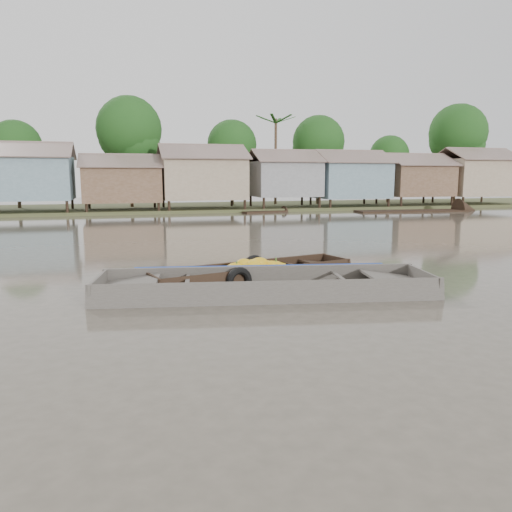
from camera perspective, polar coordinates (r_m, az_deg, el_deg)
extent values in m
plane|color=#4D473B|center=(12.11, 5.35, -4.65)|extent=(120.00, 120.00, 0.00)
cube|color=#384723|center=(44.28, -10.06, 5.30)|extent=(120.00, 12.00, 0.50)
cube|color=slate|center=(40.97, -24.59, 8.10)|extent=(6.20, 5.20, 3.20)
cube|color=brown|center=(39.62, -25.11, 11.03)|extent=(6.60, 3.02, 1.28)
cube|color=brown|center=(42.40, -24.49, 10.89)|extent=(6.60, 3.02, 1.28)
cube|color=brown|center=(40.49, -15.06, 7.90)|extent=(5.80, 4.60, 2.70)
cube|color=brown|center=(39.26, -15.16, 10.49)|extent=(6.20, 2.67, 1.14)
cube|color=brown|center=(41.74, -15.19, 10.40)|extent=(6.20, 2.67, 1.14)
cube|color=gray|center=(41.04, -6.16, 8.80)|extent=(6.50, 5.30, 3.30)
cube|color=brown|center=(39.67, -5.87, 11.83)|extent=(6.90, 3.08, 1.31)
cube|color=brown|center=(42.49, -6.53, 11.64)|extent=(6.90, 3.08, 1.31)
cube|color=gray|center=(42.74, 3.25, 8.78)|extent=(5.40, 4.70, 2.90)
cube|color=brown|center=(41.57, 3.84, 11.39)|extent=(5.80, 2.73, 1.17)
cube|color=brown|center=(43.98, 2.73, 11.27)|extent=(5.80, 2.73, 1.17)
cube|color=slate|center=(45.03, 10.58, 8.54)|extent=(6.00, 5.00, 3.10)
cube|color=brown|center=(43.85, 11.44, 11.11)|extent=(6.40, 2.90, 1.24)
cube|color=brown|center=(46.27, 9.91, 11.05)|extent=(6.40, 2.90, 1.24)
cube|color=brown|center=(48.23, 17.61, 8.24)|extent=(5.70, 4.90, 2.80)
cube|color=brown|center=(47.14, 18.60, 10.43)|extent=(6.10, 2.85, 1.21)
cube|color=brown|center=(49.36, 16.86, 10.44)|extent=(6.10, 2.85, 1.21)
cube|color=gray|center=(52.05, 23.69, 8.21)|extent=(6.30, 5.10, 3.40)
cube|color=brown|center=(51.02, 24.84, 10.55)|extent=(6.70, 2.96, 1.26)
cube|color=brown|center=(53.16, 22.90, 10.59)|extent=(6.70, 2.96, 1.26)
cylinder|color=#473323|center=(45.65, -25.58, 7.75)|extent=(0.28, 0.28, 4.90)
sphere|color=#123812|center=(45.71, -25.82, 11.25)|extent=(4.20, 4.20, 4.20)
cylinder|color=#473323|center=(44.00, -14.11, 9.25)|extent=(0.28, 0.28, 6.30)
sphere|color=#123812|center=(44.17, -14.30, 13.92)|extent=(5.40, 5.40, 5.40)
cylinder|color=#473323|center=(46.13, -2.75, 8.85)|extent=(0.28, 0.28, 5.25)
sphere|color=#123812|center=(46.21, -2.78, 12.57)|extent=(4.50, 4.50, 4.50)
cylinder|color=#473323|center=(47.60, 7.08, 9.01)|extent=(0.28, 0.28, 5.60)
sphere|color=#123812|center=(47.71, 7.15, 12.85)|extent=(4.80, 4.80, 4.80)
cylinder|color=#473323|center=(52.07, 14.88, 8.20)|extent=(0.28, 0.28, 4.55)
sphere|color=#123812|center=(52.10, 15.00, 11.06)|extent=(3.90, 3.90, 3.90)
cylinder|color=#473323|center=(55.12, 21.83, 8.99)|extent=(0.28, 0.28, 6.65)
sphere|color=#123812|center=(55.28, 22.07, 12.92)|extent=(5.70, 5.70, 5.70)
cylinder|color=#473323|center=(46.71, 2.25, 10.54)|extent=(0.24, 0.24, 8.00)
cube|color=black|center=(14.05, -0.29, -3.00)|extent=(5.95, 2.57, 0.08)
cube|color=black|center=(14.55, -1.54, -1.64)|extent=(5.82, 1.67, 0.55)
cube|color=black|center=(13.47, 1.06, -2.52)|extent=(5.82, 1.67, 0.55)
cube|color=black|center=(15.65, 9.05, -0.99)|extent=(0.39, 1.27, 0.52)
cube|color=black|center=(15.32, 7.58, -0.91)|extent=(1.27, 1.34, 0.20)
cube|color=black|center=(12.83, -11.71, -3.30)|extent=(0.39, 1.27, 0.52)
cube|color=black|center=(12.98, -9.59, -2.79)|extent=(1.27, 1.34, 0.20)
cube|color=black|center=(13.35, -5.50, -2.18)|extent=(0.41, 1.23, 0.05)
cube|color=black|center=(14.72, 4.44, -1.10)|extent=(0.41, 1.23, 0.05)
ellipsoid|color=gold|center=(13.44, -2.76, -2.12)|extent=(0.55, 0.44, 0.29)
ellipsoid|color=gold|center=(14.13, -1.38, -1.37)|extent=(0.44, 0.36, 0.24)
ellipsoid|color=gold|center=(13.55, -1.06, -1.71)|extent=(0.42, 0.34, 0.23)
ellipsoid|color=gold|center=(13.54, -3.47, -2.02)|extent=(0.55, 0.44, 0.30)
ellipsoid|color=gold|center=(14.22, 3.98, -1.75)|extent=(0.46, 0.37, 0.25)
ellipsoid|color=gold|center=(13.76, -2.37, -1.36)|extent=(0.55, 0.44, 0.29)
ellipsoid|color=gold|center=(14.06, 1.78, -0.99)|extent=(0.43, 0.35, 0.23)
ellipsoid|color=gold|center=(14.48, 0.00, -1.32)|extent=(0.45, 0.37, 0.24)
ellipsoid|color=gold|center=(13.40, -2.24, -2.41)|extent=(0.53, 0.43, 0.29)
ellipsoid|color=gold|center=(13.71, -2.88, -1.51)|extent=(0.47, 0.38, 0.25)
ellipsoid|color=gold|center=(13.66, -4.13, -2.02)|extent=(0.50, 0.40, 0.27)
ellipsoid|color=gold|center=(14.09, -1.97, -1.21)|extent=(0.43, 0.35, 0.23)
ellipsoid|color=gold|center=(13.77, -0.31, -1.08)|extent=(0.52, 0.42, 0.28)
ellipsoid|color=gold|center=(14.26, 2.79, -1.29)|extent=(0.50, 0.41, 0.27)
ellipsoid|color=gold|center=(13.27, -3.01, -2.74)|extent=(0.44, 0.35, 0.23)
ellipsoid|color=gold|center=(14.42, -0.07, -1.30)|extent=(0.47, 0.38, 0.25)
ellipsoid|color=gold|center=(14.05, -0.36, -0.81)|extent=(0.42, 0.34, 0.23)
ellipsoid|color=gold|center=(13.78, -0.94, -1.30)|extent=(0.51, 0.41, 0.27)
ellipsoid|color=gold|center=(14.58, 1.45, -1.31)|extent=(0.47, 0.38, 0.26)
ellipsoid|color=gold|center=(14.06, -1.32, -1.25)|extent=(0.49, 0.39, 0.26)
ellipsoid|color=gold|center=(13.86, -1.39, -0.87)|extent=(0.52, 0.42, 0.28)
ellipsoid|color=gold|center=(13.90, 0.78, -1.41)|extent=(0.48, 0.38, 0.26)
ellipsoid|color=gold|center=(14.10, 1.18, -1.04)|extent=(0.50, 0.41, 0.27)
ellipsoid|color=gold|center=(13.37, -2.43, -2.36)|extent=(0.54, 0.43, 0.29)
ellipsoid|color=gold|center=(13.91, 0.21, -1.21)|extent=(0.49, 0.40, 0.26)
ellipsoid|color=gold|center=(13.97, -1.43, -1.27)|extent=(0.48, 0.39, 0.26)
ellipsoid|color=gold|center=(13.47, -2.36, -2.06)|extent=(0.49, 0.39, 0.26)
ellipsoid|color=gold|center=(14.60, 2.15, -1.11)|extent=(0.54, 0.43, 0.29)
ellipsoid|color=gold|center=(13.74, 0.81, -2.00)|extent=(0.44, 0.36, 0.24)
ellipsoid|color=gold|center=(14.00, 0.39, -0.76)|extent=(0.56, 0.45, 0.30)
ellipsoid|color=gold|center=(13.50, -3.79, -2.44)|extent=(0.42, 0.34, 0.23)
ellipsoid|color=gold|center=(14.05, -0.75, -1.13)|extent=(0.52, 0.42, 0.28)
cylinder|color=#3F6626|center=(13.70, -2.21, -1.02)|extent=(0.04, 0.04, 0.19)
cylinder|color=#3F6626|center=(14.05, 0.46, -0.75)|extent=(0.04, 0.04, 0.19)
cylinder|color=#3F6626|center=(14.33, 2.29, -0.56)|extent=(0.04, 0.04, 0.19)
torus|color=black|center=(14.82, -0.26, -1.35)|extent=(0.80, 0.38, 0.77)
torus|color=black|center=(12.98, -1.95, -2.87)|extent=(0.76, 0.37, 0.74)
cube|color=#45413A|center=(12.35, 1.12, -4.72)|extent=(8.19, 3.09, 0.08)
cube|color=#45413A|center=(13.23, 0.63, -2.50)|extent=(8.09, 1.59, 0.65)
cube|color=#45413A|center=(11.33, 1.70, -4.50)|extent=(8.09, 1.59, 0.65)
cube|color=#45413A|center=(13.34, 18.50, -2.89)|extent=(0.41, 1.98, 0.62)
cube|color=#45413A|center=(13.06, 15.72, -2.66)|extent=(1.67, 1.94, 0.25)
cube|color=#45413A|center=(12.48, -17.51, -3.65)|extent=(0.41, 1.98, 0.62)
cube|color=#45413A|center=(12.33, -14.36, -3.29)|extent=(1.67, 1.94, 0.25)
cube|color=#45413A|center=(12.18, -7.87, -2.98)|extent=(0.43, 1.91, 0.05)
cube|color=#45413A|center=(12.61, 9.81, -2.61)|extent=(0.43, 1.91, 0.05)
cube|color=#665E54|center=(12.33, 1.12, -4.48)|extent=(6.27, 2.60, 0.02)
cube|color=navy|center=(13.25, 0.61, -1.39)|extent=(6.53, 1.24, 0.16)
torus|color=olive|center=(12.50, 12.07, -4.37)|extent=(0.46, 0.46, 0.07)
torus|color=olive|center=(12.49, 12.07, -4.18)|extent=(0.37, 0.37, 0.07)
cube|color=black|center=(42.29, 17.28, 4.79)|extent=(9.17, 2.75, 0.35)
cube|color=black|center=(39.46, 1.06, 4.91)|extent=(3.89, 1.80, 0.35)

